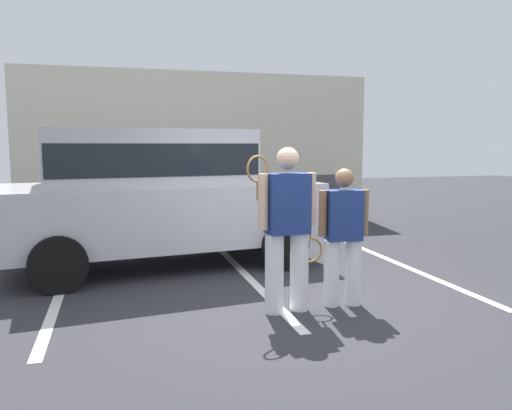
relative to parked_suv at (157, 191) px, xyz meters
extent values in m
plane|color=#2D2D33|center=(1.33, -2.57, -1.15)|extent=(40.00, 40.00, 0.00)
cube|color=silver|center=(-1.31, -1.07, -1.14)|extent=(0.12, 4.40, 0.01)
cube|color=silver|center=(1.14, -1.07, -1.14)|extent=(0.12, 4.40, 0.01)
cube|color=silver|center=(3.59, -1.07, -1.14)|extent=(0.12, 4.40, 0.01)
cube|color=beige|center=(1.33, 3.92, 0.59)|extent=(8.03, 0.30, 3.47)
cube|color=#4C4C51|center=(1.33, 3.72, -0.60)|extent=(6.74, 0.10, 1.10)
cube|color=brown|center=(1.49, 3.70, -0.10)|extent=(0.90, 0.06, 2.10)
cube|color=#B7B7BC|center=(0.11, 0.01, -0.35)|extent=(4.79, 2.43, 0.90)
cube|color=#B7B7BC|center=(-0.14, -0.02, 0.50)|extent=(3.09, 2.09, 0.80)
cube|color=black|center=(-0.14, -0.02, 0.48)|extent=(3.03, 2.11, 0.44)
cylinder|color=black|center=(1.53, 1.14, -0.79)|extent=(0.75, 0.34, 0.72)
cylinder|color=black|center=(1.76, -0.75, -0.79)|extent=(0.75, 0.34, 0.72)
cylinder|color=black|center=(-1.55, 0.77, -0.79)|extent=(0.75, 0.34, 0.72)
cylinder|color=black|center=(-1.32, -1.11, -0.79)|extent=(0.75, 0.34, 0.72)
cylinder|color=white|center=(1.33, -2.54, -0.71)|extent=(0.21, 0.21, 0.88)
cylinder|color=white|center=(1.03, -2.57, -0.71)|extent=(0.21, 0.21, 0.88)
cube|color=navy|center=(1.18, -2.55, 0.06)|extent=(0.47, 0.31, 0.65)
sphere|color=beige|center=(1.18, -2.55, 0.54)|extent=(0.24, 0.24, 0.24)
cylinder|color=beige|center=(1.46, -2.53, 0.09)|extent=(0.11, 0.11, 0.60)
cylinder|color=beige|center=(0.90, -2.58, 0.09)|extent=(0.11, 0.11, 0.60)
torus|color=olive|center=(0.86, -2.53, 0.44)|extent=(0.28, 0.13, 0.29)
cylinder|color=olive|center=(0.86, -2.53, 0.20)|extent=(0.03, 0.03, 0.20)
cylinder|color=white|center=(2.00, -2.53, -0.76)|extent=(0.18, 0.18, 0.76)
cylinder|color=white|center=(1.74, -2.51, -0.76)|extent=(0.18, 0.18, 0.76)
cube|color=navy|center=(1.87, -2.52, -0.10)|extent=(0.41, 0.28, 0.57)
sphere|color=#8C6647|center=(1.87, -2.52, 0.32)|extent=(0.21, 0.21, 0.21)
cylinder|color=#8C6647|center=(2.11, -2.55, -0.07)|extent=(0.10, 0.10, 0.52)
cylinder|color=#8C6647|center=(1.62, -2.49, -0.07)|extent=(0.10, 0.10, 0.52)
torus|color=olive|center=(1.50, -2.43, -0.50)|extent=(0.37, 0.06, 0.37)
cylinder|color=olive|center=(1.50, -2.43, -0.26)|extent=(0.03, 0.03, 0.20)
cylinder|color=brown|center=(3.54, 2.95, -1.02)|extent=(0.43, 0.43, 0.26)
sphere|color=#2D6B28|center=(3.54, 2.95, -0.60)|extent=(0.66, 0.66, 0.66)
camera|label=1|loc=(-0.60, -7.71, 0.70)|focal=35.64mm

